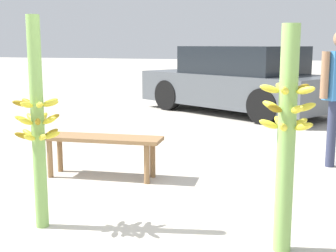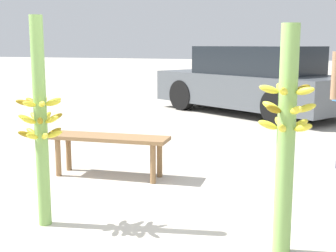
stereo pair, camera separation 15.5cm
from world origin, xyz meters
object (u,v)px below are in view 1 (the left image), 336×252
banana_stalk_left (38,123)px  market_bench (101,143)px  parked_car (238,81)px  banana_stalk_center (286,136)px

banana_stalk_left → market_bench: bearing=96.5°
market_bench → banana_stalk_left: bearing=-88.8°
banana_stalk_left → market_bench: (-0.16, 1.41, -0.45)m
market_bench → parked_car: bearing=78.2°
market_bench → parked_car: 5.30m
banana_stalk_left → banana_stalk_center: (1.84, 0.13, -0.01)m
banana_stalk_center → market_bench: banana_stalk_center is taller
banana_stalk_left → banana_stalk_center: size_ratio=1.05×
banana_stalk_center → market_bench: size_ratio=1.16×
banana_stalk_center → parked_car: size_ratio=0.35×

